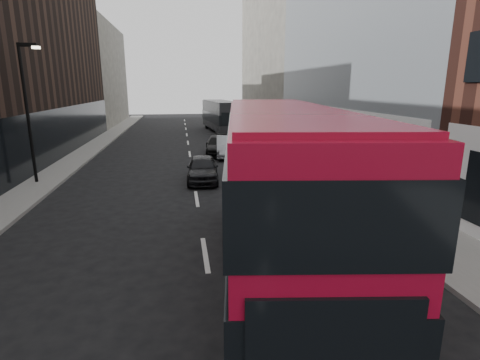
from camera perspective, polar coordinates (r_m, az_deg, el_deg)
name	(u,v)px	position (r m, az deg, el deg)	size (l,w,h in m)	color
sidewalk_right	(287,153)	(29.33, 7.22, 4.15)	(3.00, 80.00, 0.15)	slate
sidewalk_left	(77,158)	(29.15, -23.56, 3.02)	(2.00, 80.00, 0.15)	slate
building_modern_block	(371,7)	(27.07, 19.36, 23.61)	(5.03, 22.00, 20.00)	#999EA3
building_victorian	(277,48)	(48.47, 5.71, 19.43)	(6.50, 24.00, 21.00)	#5F5B54
building_left_mid	(38,61)	(34.57, -28.47, 15.65)	(5.00, 24.00, 14.00)	black
building_left_far	(97,76)	(55.84, -20.93, 14.65)	(5.00, 20.00, 13.00)	#5F5B54
street_lamp	(28,104)	(22.12, -29.60, 9.98)	(1.06, 0.22, 7.00)	black
red_bus	(279,185)	(9.94, 6.00, -0.76)	(4.20, 11.54, 4.57)	maroon
grey_bus	(221,115)	(43.61, -2.98, 9.83)	(3.59, 10.93, 3.47)	black
car_a	(203,168)	(20.64, -5.71, 1.77)	(1.65, 4.11, 1.40)	black
car_b	(227,146)	(27.82, -1.93, 5.13)	(1.59, 4.56, 1.50)	gray
car_c	(218,145)	(28.74, -3.30, 5.28)	(1.94, 4.76, 1.38)	black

